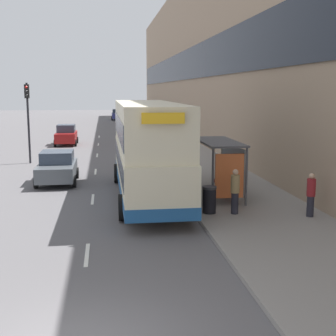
{
  "coord_description": "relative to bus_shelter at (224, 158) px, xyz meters",
  "views": [
    {
      "loc": [
        0.61,
        -8.16,
        4.84
      ],
      "look_at": [
        4.64,
        21.56,
        -0.16
      ],
      "focal_mm": 50.0,
      "sensor_mm": 36.0,
      "label": 1
    }
  ],
  "objects": [
    {
      "name": "lane_mark_1",
      "position": [
        -5.77,
        -6.31,
        -1.87
      ],
      "size": [
        0.12,
        2.0,
        0.01
      ],
      "color": "silver",
      "rests_on": "ground_plane"
    },
    {
      "name": "pedestrian_1",
      "position": [
        2.43,
        -3.61,
        -0.89
      ],
      "size": [
        0.33,
        0.33,
        1.65
      ],
      "color": "#23232D",
      "rests_on": "ground_plane"
    },
    {
      "name": "car_2",
      "position": [
        -8.59,
        22.74,
        -0.99
      ],
      "size": [
        1.94,
        4.04,
        1.8
      ],
      "rotation": [
        0.0,
        0.0,
        3.14
      ],
      "color": "maroon",
      "rests_on": "ground_plane"
    },
    {
      "name": "bus_shelter",
      "position": [
        0.0,
        0.0,
        0.0
      ],
      "size": [
        1.6,
        4.2,
        2.48
      ],
      "color": "#4C4C51",
      "rests_on": "ground_plane"
    },
    {
      "name": "lane_mark_6",
      "position": [
        -5.77,
        29.89,
        -1.87
      ],
      "size": [
        0.12,
        2.0,
        0.01
      ],
      "color": "silver",
      "rests_on": "ground_plane"
    },
    {
      "name": "litter_bin",
      "position": [
        -1.22,
        -2.6,
        -1.21
      ],
      "size": [
        0.55,
        0.55,
        1.05
      ],
      "color": "black",
      "rests_on": "ground_plane"
    },
    {
      "name": "lane_mark_3",
      "position": [
        -5.77,
        8.17,
        -1.87
      ],
      "size": [
        0.12,
        2.0,
        0.01
      ],
      "color": "silver",
      "rests_on": "ground_plane"
    },
    {
      "name": "pavement",
      "position": [
        0.73,
        26.85,
        -1.81
      ],
      "size": [
        5.0,
        93.0,
        0.14
      ],
      "color": "gray",
      "rests_on": "ground_plane"
    },
    {
      "name": "pedestrian_at_shelter",
      "position": [
        -0.27,
        -2.83,
        -0.85
      ],
      "size": [
        0.34,
        0.34,
        1.74
      ],
      "color": "#23232D",
      "rests_on": "ground_plane"
    },
    {
      "name": "lane_mark_4",
      "position": [
        -5.77,
        15.41,
        -1.87
      ],
      "size": [
        0.12,
        2.0,
        0.01
      ],
      "color": "silver",
      "rests_on": "ground_plane"
    },
    {
      "name": "double_decker_bus_near",
      "position": [
        -3.3,
        0.78,
        0.41
      ],
      "size": [
        2.85,
        11.39,
        4.3
      ],
      "color": "beige",
      "rests_on": "ground_plane"
    },
    {
      "name": "car_0",
      "position": [
        -3.05,
        57.92,
        -1.0
      ],
      "size": [
        1.98,
        4.41,
        1.78
      ],
      "color": "navy",
      "rests_on": "ground_plane"
    },
    {
      "name": "lane_mark_5",
      "position": [
        -5.77,
        22.65,
        -1.87
      ],
      "size": [
        0.12,
        2.0,
        0.01
      ],
      "color": "silver",
      "rests_on": "ground_plane"
    },
    {
      "name": "lane_mark_2",
      "position": [
        -5.77,
        0.93,
        -1.87
      ],
      "size": [
        0.12,
        2.0,
        0.01
      ],
      "color": "silver",
      "rests_on": "ground_plane"
    },
    {
      "name": "traffic_light_far_kerb",
      "position": [
        -10.17,
        12.16,
        1.68
      ],
      "size": [
        0.3,
        0.32,
        5.32
      ],
      "color": "black",
      "rests_on": "ground_plane"
    },
    {
      "name": "car_1",
      "position": [
        -7.69,
        5.02,
        -1.05
      ],
      "size": [
        2.06,
        4.05,
        1.67
      ],
      "rotation": [
        0.0,
        0.0,
        3.14
      ],
      "color": "#4C5156",
      "rests_on": "ground_plane"
    },
    {
      "name": "terrace_facade",
      "position": [
        4.72,
        26.85,
        6.34
      ],
      "size": [
        3.1,
        93.0,
        16.44
      ],
      "color": "#9E846B",
      "rests_on": "ground_plane"
    }
  ]
}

